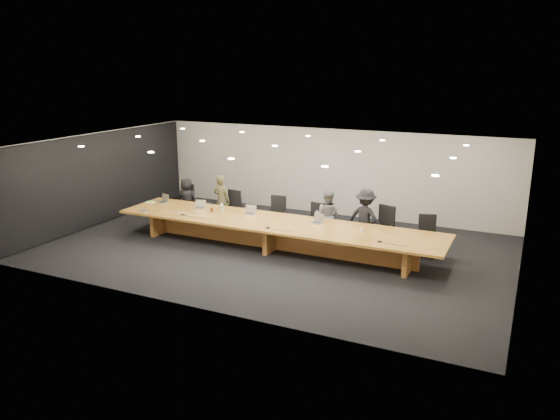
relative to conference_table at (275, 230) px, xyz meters
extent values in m
plane|color=black|center=(0.00, 0.00, -0.52)|extent=(12.00, 12.00, 0.00)
cube|color=beige|center=(0.00, 4.00, 0.88)|extent=(12.00, 0.02, 2.80)
cube|color=black|center=(-5.94, 0.00, 0.85)|extent=(0.08, 7.84, 2.74)
cube|color=brown|center=(0.00, 0.00, 0.20)|extent=(9.00, 1.80, 0.06)
cube|color=brown|center=(0.00, 0.00, -0.18)|extent=(7.65, 0.15, 0.69)
cube|color=brown|center=(-3.60, 0.00, -0.18)|extent=(0.12, 1.26, 0.69)
cube|color=brown|center=(0.00, 0.00, -0.18)|extent=(0.12, 1.26, 0.69)
cube|color=brown|center=(3.60, 0.00, -0.18)|extent=(0.12, 1.26, 0.69)
imported|color=black|center=(-3.68, 1.25, 0.16)|extent=(0.73, 0.54, 1.37)
imported|color=#3B3A20|center=(-2.42, 1.26, 0.27)|extent=(0.61, 0.43, 1.59)
imported|color=#5C5C5F|center=(1.01, 1.24, 0.21)|extent=(0.73, 0.58, 1.46)
imported|color=black|center=(2.09, 1.27, 0.26)|extent=(1.10, 0.75, 1.57)
cylinder|color=silver|center=(-1.84, 0.33, 0.34)|extent=(0.08, 0.08, 0.22)
cylinder|color=#652D12|center=(-2.07, 0.15, 0.28)|extent=(0.11, 0.11, 0.11)
cone|color=silver|center=(0.94, 0.34, 0.27)|extent=(0.09, 0.09, 0.08)
cone|color=white|center=(2.33, 0.15, 0.27)|extent=(0.09, 0.09, 0.09)
cube|color=silver|center=(-4.32, 0.27, 0.24)|extent=(0.29, 0.25, 0.02)
cube|color=green|center=(-4.34, 0.26, 0.26)|extent=(0.18, 0.14, 0.03)
cube|color=#AAA9AE|center=(-3.84, -0.63, 0.25)|extent=(0.22, 0.17, 0.03)
cone|color=black|center=(-2.61, -0.49, 0.25)|extent=(0.16, 0.16, 0.03)
cone|color=black|center=(0.08, -0.59, 0.25)|extent=(0.17, 0.17, 0.03)
cone|color=black|center=(2.96, -0.47, 0.25)|extent=(0.14, 0.14, 0.03)
camera|label=1|loc=(6.07, -12.47, 4.25)|focal=35.00mm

